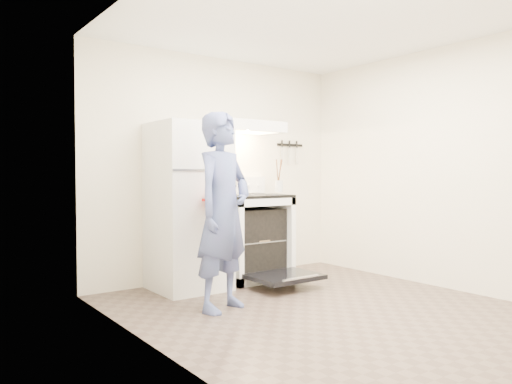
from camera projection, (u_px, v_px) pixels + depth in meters
floor at (329, 311)px, 4.29m from camera, size 3.60×3.60×0.00m
back_wall at (218, 168)px, 5.70m from camera, size 3.20×0.02×2.50m
refrigerator at (188, 206)px, 5.09m from camera, size 0.70×0.70×1.70m
stove_body at (251, 238)px, 5.60m from camera, size 0.76×0.65×0.92m
cooktop at (251, 196)px, 5.58m from camera, size 0.76×0.65×0.03m
backsplash at (237, 185)px, 5.81m from camera, size 0.76×0.07×0.20m
oven_door at (285, 277)px, 5.13m from camera, size 0.70×0.54×0.04m
oven_rack at (251, 240)px, 5.60m from camera, size 0.60×0.52×0.01m
range_hood at (247, 127)px, 5.62m from camera, size 0.76×0.50×0.12m
knife_strip at (290, 145)px, 6.30m from camera, size 0.40×0.02×0.03m
pizza_stone at (256, 240)px, 5.54m from camera, size 0.37×0.37×0.02m
tea_kettle at (229, 183)px, 5.58m from camera, size 0.22×0.18×0.27m
utensil_jar at (279, 186)px, 5.63m from camera, size 0.10×0.10×0.13m
person at (223, 211)px, 4.31m from camera, size 0.73×0.60×1.72m
dutch_oven at (218, 202)px, 4.75m from camera, size 0.32×0.25×0.22m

